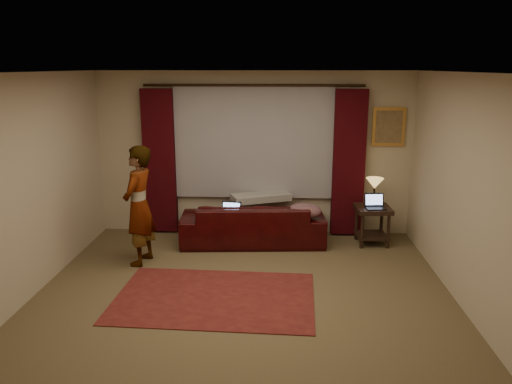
{
  "coord_description": "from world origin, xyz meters",
  "views": [
    {
      "loc": [
        0.42,
        -5.37,
        2.67
      ],
      "look_at": [
        0.1,
        1.2,
        1.0
      ],
      "focal_mm": 35.0,
      "sensor_mm": 36.0,
      "label": 1
    }
  ],
  "objects_px": {
    "laptop_sofa": "(229,211)",
    "person": "(139,206)",
    "sofa": "(253,215)",
    "end_table": "(372,225)",
    "tiffany_lamp": "(374,192)",
    "laptop_table": "(376,202)"
  },
  "relations": [
    {
      "from": "sofa",
      "to": "end_table",
      "type": "bearing_deg",
      "value": 177.33
    },
    {
      "from": "end_table",
      "to": "person",
      "type": "height_order",
      "value": "person"
    },
    {
      "from": "sofa",
      "to": "tiffany_lamp",
      "type": "height_order",
      "value": "tiffany_lamp"
    },
    {
      "from": "sofa",
      "to": "end_table",
      "type": "distance_m",
      "value": 1.83
    },
    {
      "from": "end_table",
      "to": "laptop_sofa",
      "type": "bearing_deg",
      "value": -175.21
    },
    {
      "from": "sofa",
      "to": "end_table",
      "type": "relative_size",
      "value": 3.7
    },
    {
      "from": "sofa",
      "to": "person",
      "type": "xyz_separation_m",
      "value": [
        -1.5,
        -0.89,
        0.38
      ]
    },
    {
      "from": "sofa",
      "to": "person",
      "type": "relative_size",
      "value": 1.33
    },
    {
      "from": "person",
      "to": "tiffany_lamp",
      "type": "bearing_deg",
      "value": 115.99
    },
    {
      "from": "laptop_sofa",
      "to": "person",
      "type": "xyz_separation_m",
      "value": [
        -1.16,
        -0.74,
        0.27
      ]
    },
    {
      "from": "laptop_sofa",
      "to": "tiffany_lamp",
      "type": "xyz_separation_m",
      "value": [
        2.19,
        0.28,
        0.25
      ]
    },
    {
      "from": "tiffany_lamp",
      "to": "person",
      "type": "height_order",
      "value": "person"
    },
    {
      "from": "tiffany_lamp",
      "to": "end_table",
      "type": "bearing_deg",
      "value": -102.37
    },
    {
      "from": "laptop_table",
      "to": "sofa",
      "type": "bearing_deg",
      "value": 172.48
    },
    {
      "from": "sofa",
      "to": "laptop_table",
      "type": "bearing_deg",
      "value": 174.4
    },
    {
      "from": "laptop_table",
      "to": "person",
      "type": "height_order",
      "value": "person"
    },
    {
      "from": "sofa",
      "to": "person",
      "type": "bearing_deg",
      "value": 26.76
    },
    {
      "from": "sofa",
      "to": "laptop_sofa",
      "type": "height_order",
      "value": "sofa"
    },
    {
      "from": "laptop_sofa",
      "to": "end_table",
      "type": "xyz_separation_m",
      "value": [
        2.17,
        0.18,
        -0.25
      ]
    },
    {
      "from": "sofa",
      "to": "tiffany_lamp",
      "type": "relative_size",
      "value": 5.13
    },
    {
      "from": "laptop_table",
      "to": "person",
      "type": "xyz_separation_m",
      "value": [
        -3.35,
        -0.83,
        0.13
      ]
    },
    {
      "from": "end_table",
      "to": "tiffany_lamp",
      "type": "distance_m",
      "value": 0.52
    }
  ]
}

